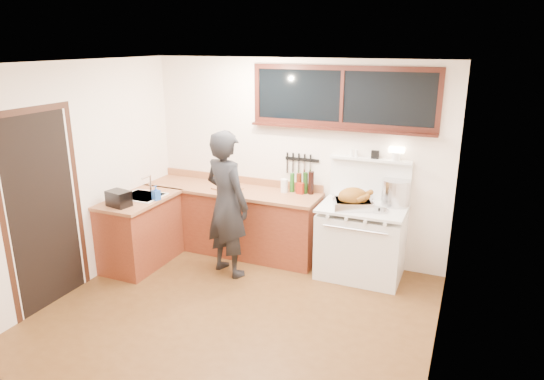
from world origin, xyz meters
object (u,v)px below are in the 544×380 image
at_px(cutting_board, 227,186).
at_px(roast_turkey, 353,200).
at_px(vintage_stove, 361,240).
at_px(man, 227,204).

xyz_separation_m(cutting_board, roast_turkey, (1.73, -0.10, 0.05)).
relative_size(vintage_stove, cutting_board, 3.92).
bearing_deg(man, vintage_stove, 20.52).
xyz_separation_m(vintage_stove, roast_turkey, (-0.10, -0.11, 0.54)).
bearing_deg(cutting_board, man, -62.82).
xyz_separation_m(man, roast_turkey, (1.44, 0.46, 0.10)).
distance_m(vintage_stove, cutting_board, 1.89).
height_order(man, cutting_board, man).
bearing_deg(roast_turkey, vintage_stove, 48.94).
bearing_deg(man, roast_turkey, 17.83).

